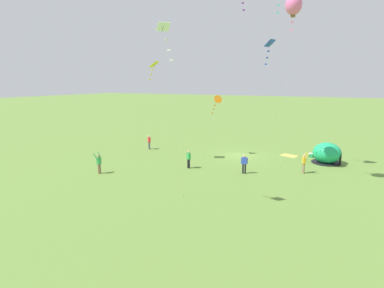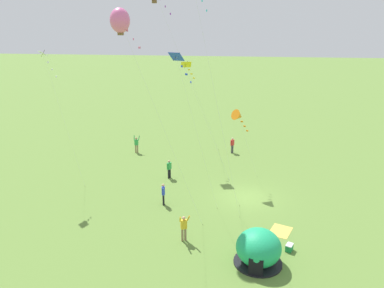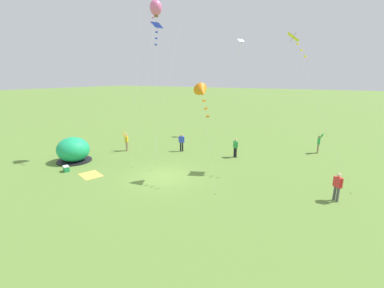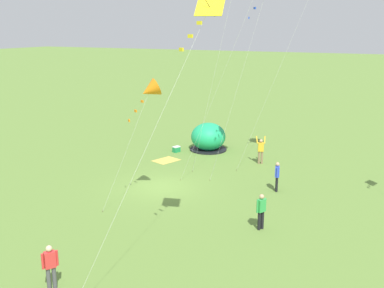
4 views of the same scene
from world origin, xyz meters
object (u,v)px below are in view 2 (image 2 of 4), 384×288
object	(u,v)px
popup_tent	(259,248)
person_flying_kite	(184,227)
person_center_field	(232,144)
kite_white	(46,61)
person_strolling	(169,168)
kite_pink	(120,21)
cooler_box	(289,247)
person_near_tent	(163,193)
person_arms_raised	(136,144)
kite_blue	(179,63)
kite_orange	(239,116)
kite_yellow	(188,68)

from	to	relation	value
popup_tent	person_flying_kite	size ratio (longest dim) A/B	1.49
person_center_field	kite_white	bearing A→B (deg)	128.11
person_strolling	kite_pink	world-z (taller)	kite_pink
person_strolling	cooler_box	bearing A→B (deg)	-136.01
person_flying_kite	person_near_tent	bearing A→B (deg)	27.31
person_center_field	person_arms_raised	distance (m)	10.36
person_near_tent	kite_pink	distance (m)	13.06
person_center_field	person_arms_raised	world-z (taller)	person_arms_raised
kite_pink	kite_blue	size ratio (longest dim) A/B	1.23
kite_pink	kite_white	world-z (taller)	kite_pink
person_flying_kite	kite_orange	xyz separation A→B (m)	(9.64, -2.87, 5.07)
popup_tent	person_arms_raised	distance (m)	22.20
kite_yellow	kite_blue	bearing A→B (deg)	-173.01
cooler_box	person_arms_raised	size ratio (longest dim) A/B	0.33
person_arms_raised	kite_orange	distance (m)	13.94
person_center_field	kite_orange	xyz separation A→B (m)	(-8.38, -0.83, 5.11)
popup_tent	kite_orange	xyz separation A→B (m)	(11.32, 1.79, 5.07)
kite_blue	person_arms_raised	bearing A→B (deg)	29.44
person_strolling	kite_yellow	size ratio (longest dim) A/B	0.17
person_center_field	kite_pink	size ratio (longest dim) A/B	0.12
kite_pink	person_flying_kite	bearing A→B (deg)	-106.81
kite_yellow	kite_blue	distance (m)	11.08
person_near_tent	person_flying_kite	bearing A→B (deg)	-152.69
person_arms_raised	kite_orange	size ratio (longest dim) A/B	0.28
person_near_tent	kite_white	xyz separation A→B (m)	(2.15, 9.65, 9.56)
cooler_box	person_center_field	distance (m)	18.68
person_near_tent	kite_white	bearing A→B (deg)	77.43
person_flying_kite	kite_pink	xyz separation A→B (m)	(1.18, 3.89, 12.44)
kite_blue	kite_pink	bearing A→B (deg)	126.80
person_near_tent	kite_orange	size ratio (longest dim) A/B	0.26
kite_yellow	kite_orange	distance (m)	7.69
cooler_box	person_flying_kite	distance (m)	6.61
cooler_box	person_near_tent	xyz separation A→B (m)	(4.85, 9.03, 0.74)
kite_blue	kite_white	size ratio (longest dim) A/B	1.01
kite_blue	kite_orange	bearing A→B (deg)	-31.05
person_flying_kite	kite_blue	world-z (taller)	kite_blue
person_near_tent	kite_orange	world-z (taller)	kite_orange
popup_tent	kite_blue	bearing A→B (deg)	47.20
person_arms_raised	kite_white	bearing A→B (deg)	157.63
person_flying_kite	kite_blue	distance (m)	10.46
cooler_box	person_strolling	distance (m)	14.02
person_flying_kite	kite_yellow	bearing A→B (deg)	8.75
cooler_box	kite_yellow	world-z (taller)	kite_yellow
person_near_tent	kite_yellow	xyz separation A→B (m)	(9.58, -0.26, 8.47)
kite_blue	popup_tent	bearing A→B (deg)	-132.80
cooler_box	person_flying_kite	size ratio (longest dim) A/B	0.33
cooler_box	person_flying_kite	bearing A→B (deg)	89.29
popup_tent	person_strolling	bearing A→B (deg)	33.80
kite_white	kite_yellow	bearing A→B (deg)	-53.14
person_strolling	person_center_field	bearing A→B (deg)	-32.94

